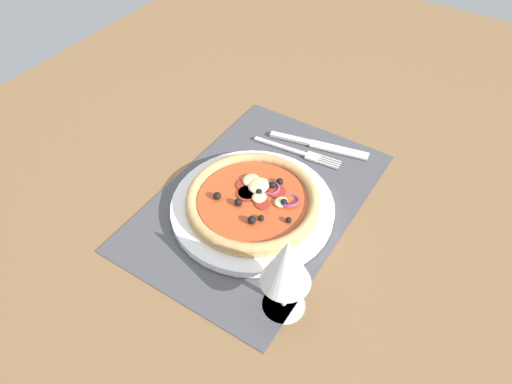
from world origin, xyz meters
TOP-DOWN VIEW (x-y plane):
  - ground_plane at (0.00, 0.00)cm, footprint 190.00×140.00cm
  - placemat at (0.00, 0.00)cm, footprint 47.85×32.09cm
  - plate at (2.83, 0.57)cm, footprint 28.22×28.22cm
  - pizza at (2.74, 0.60)cm, footprint 22.85×22.85cm
  - fork at (-14.67, 0.52)cm, footprint 3.36×18.06cm
  - knife at (-18.67, 2.47)cm, footprint 5.85×19.90cm
  - wine_glass at (15.89, 14.47)cm, footprint 7.20×7.20cm

SIDE VIEW (x-z plane):
  - ground_plane at x=0.00cm, z-range -2.40..0.00cm
  - placemat at x=0.00cm, z-range 0.00..0.40cm
  - fork at x=-14.67cm, z-range 0.40..0.84cm
  - knife at x=-18.67cm, z-range 0.35..0.96cm
  - plate at x=2.83cm, z-range 0.40..1.88cm
  - pizza at x=2.74cm, z-range 1.63..4.32cm
  - wine_glass at x=15.89cm, z-range 2.62..17.52cm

